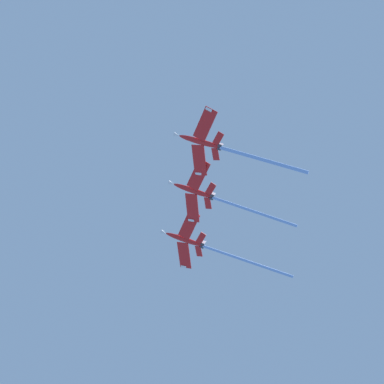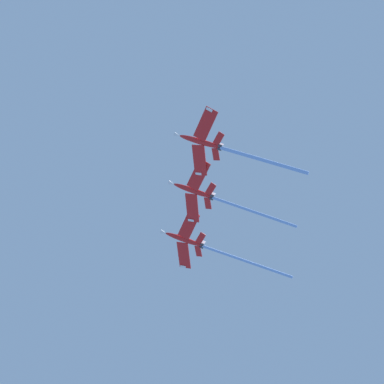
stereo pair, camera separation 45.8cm
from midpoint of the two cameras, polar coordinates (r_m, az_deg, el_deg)
name	(u,v)px [view 2 (the right image)]	position (r m, az deg, el deg)	size (l,w,h in m)	color
jet_inner_left	(220,147)	(154.82, 2.69, 4.41)	(19.52, 34.36, 15.09)	red
jet_centre	(207,196)	(161.53, 1.43, -0.35)	(19.55, 34.61, 15.72)	red
jet_inner_right	(200,245)	(170.17, 0.70, -5.22)	(19.52, 37.04, 16.54)	red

